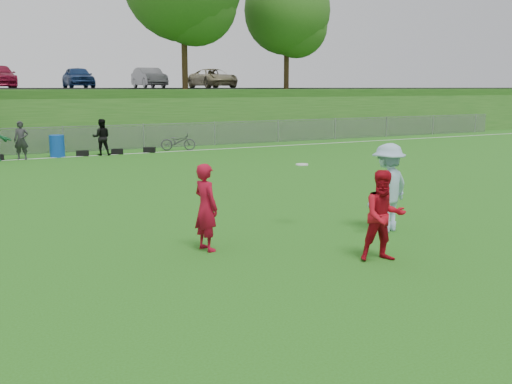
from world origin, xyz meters
TOP-DOWN VIEW (x-y plane):
  - ground at (0.00, 0.00)m, footprint 120.00×120.00m
  - sideline_far at (0.00, 18.00)m, footprint 60.00×0.10m
  - fence at (0.00, 20.00)m, footprint 58.00×0.06m
  - berm at (0.00, 31.00)m, footprint 120.00×18.00m
  - parking_lot at (0.00, 33.00)m, footprint 120.00×12.00m
  - tree_green_far at (16.16, 25.92)m, footprint 5.88×5.88m
  - car_row at (-1.17, 32.00)m, footprint 32.04×5.18m
  - spectator_row at (-2.77, 18.00)m, footprint 8.03×0.88m
  - gear_bags at (0.83, 18.10)m, footprint 7.44×0.54m
  - player_red_left at (-0.23, 1.09)m, footprint 0.53×0.70m
  - player_red_center at (2.38, -1.02)m, footprint 0.97×0.85m
  - player_blue at (3.87, 0.65)m, footprint 1.41×1.05m
  - frisbee at (2.38, 1.80)m, footprint 0.28×0.28m
  - recycling_bin at (-0.54, 18.27)m, footprint 0.79×0.79m
  - bicycle at (5.30, 18.36)m, footprint 1.83×1.21m

SIDE VIEW (x-z plane):
  - ground at x=0.00m, z-range 0.00..0.00m
  - sideline_far at x=0.00m, z-range 0.00..0.01m
  - gear_bags at x=0.83m, z-range 0.00..0.26m
  - bicycle at x=5.30m, z-range 0.00..0.91m
  - recycling_bin at x=-0.54m, z-range 0.00..1.00m
  - fence at x=0.00m, z-range 0.00..1.30m
  - player_red_center at x=2.38m, z-range 0.00..1.68m
  - spectator_row at x=-2.77m, z-range 0.00..1.69m
  - player_red_left at x=-0.23m, z-range 0.00..1.71m
  - player_blue at x=3.87m, z-range 0.00..1.95m
  - frisbee at x=2.38m, z-range 1.43..1.45m
  - berm at x=0.00m, z-range 0.00..3.00m
  - parking_lot at x=0.00m, z-range 3.00..3.10m
  - car_row at x=-1.17m, z-range 3.10..4.54m
  - tree_green_far at x=16.16m, z-range 3.87..12.06m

